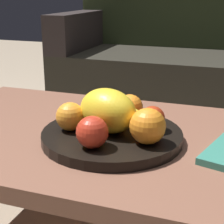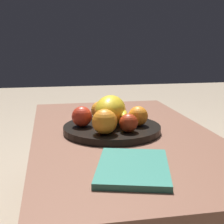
{
  "view_description": "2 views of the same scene",
  "coord_description": "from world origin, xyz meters",
  "px_view_note": "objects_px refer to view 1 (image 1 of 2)",
  "views": [
    {
      "loc": [
        0.27,
        -0.84,
        0.75
      ],
      "look_at": [
        -0.01,
        -0.04,
        0.47
      ],
      "focal_mm": 58.72,
      "sensor_mm": 36.0,
      "label": 1
    },
    {
      "loc": [
        1.13,
        -0.25,
        0.72
      ],
      "look_at": [
        -0.01,
        -0.04,
        0.47
      ],
      "focal_mm": 53.29,
      "sensor_mm": 36.0,
      "label": 2
    }
  ],
  "objects_px": {
    "orange_front": "(148,126)",
    "orange_right": "(70,116)",
    "orange_left": "(130,108)",
    "banana_bunch": "(110,114)",
    "apple_left": "(92,132)",
    "fruit_bowl": "(112,136)",
    "coffee_table": "(120,150)",
    "apple_front": "(152,119)",
    "couch": "(207,70)",
    "melon_large_front": "(108,111)"
  },
  "relations": [
    {
      "from": "orange_front",
      "to": "apple_left",
      "type": "relative_size",
      "value": 1.15
    },
    {
      "from": "couch",
      "to": "apple_front",
      "type": "xyz_separation_m",
      "value": [
        -0.01,
        -1.34,
        0.14
      ]
    },
    {
      "from": "orange_right",
      "to": "banana_bunch",
      "type": "distance_m",
      "value": 0.11
    },
    {
      "from": "coffee_table",
      "to": "apple_left",
      "type": "bearing_deg",
      "value": -96.66
    },
    {
      "from": "orange_right",
      "to": "apple_front",
      "type": "bearing_deg",
      "value": 17.69
    },
    {
      "from": "coffee_table",
      "to": "apple_left",
      "type": "height_order",
      "value": "apple_left"
    },
    {
      "from": "couch",
      "to": "fruit_bowl",
      "type": "distance_m",
      "value": 1.38
    },
    {
      "from": "coffee_table",
      "to": "orange_left",
      "type": "xyz_separation_m",
      "value": [
        0.01,
        0.05,
        0.1
      ]
    },
    {
      "from": "fruit_bowl",
      "to": "banana_bunch",
      "type": "height_order",
      "value": "banana_bunch"
    },
    {
      "from": "orange_right",
      "to": "apple_left",
      "type": "distance_m",
      "value": 0.12
    },
    {
      "from": "melon_large_front",
      "to": "orange_front",
      "type": "height_order",
      "value": "melon_large_front"
    },
    {
      "from": "fruit_bowl",
      "to": "apple_front",
      "type": "distance_m",
      "value": 0.11
    },
    {
      "from": "fruit_bowl",
      "to": "banana_bunch",
      "type": "relative_size",
      "value": 2.05
    },
    {
      "from": "fruit_bowl",
      "to": "orange_front",
      "type": "distance_m",
      "value": 0.12
    },
    {
      "from": "melon_large_front",
      "to": "orange_front",
      "type": "xyz_separation_m",
      "value": [
        0.11,
        -0.04,
        -0.01
      ]
    },
    {
      "from": "couch",
      "to": "orange_right",
      "type": "height_order",
      "value": "couch"
    },
    {
      "from": "coffee_table",
      "to": "banana_bunch",
      "type": "bearing_deg",
      "value": 157.07
    },
    {
      "from": "fruit_bowl",
      "to": "orange_front",
      "type": "height_order",
      "value": "orange_front"
    },
    {
      "from": "couch",
      "to": "orange_right",
      "type": "distance_m",
      "value": 1.42
    },
    {
      "from": "apple_left",
      "to": "couch",
      "type": "bearing_deg",
      "value": 85.72
    },
    {
      "from": "orange_left",
      "to": "melon_large_front",
      "type": "bearing_deg",
      "value": -105.87
    },
    {
      "from": "melon_large_front",
      "to": "orange_right",
      "type": "relative_size",
      "value": 2.19
    },
    {
      "from": "orange_front",
      "to": "apple_left",
      "type": "height_order",
      "value": "orange_front"
    },
    {
      "from": "couch",
      "to": "apple_front",
      "type": "height_order",
      "value": "couch"
    },
    {
      "from": "apple_front",
      "to": "banana_bunch",
      "type": "height_order",
      "value": "apple_front"
    },
    {
      "from": "couch",
      "to": "orange_right",
      "type": "bearing_deg",
      "value": -98.24
    },
    {
      "from": "coffee_table",
      "to": "orange_left",
      "type": "distance_m",
      "value": 0.11
    },
    {
      "from": "orange_right",
      "to": "apple_left",
      "type": "relative_size",
      "value": 0.98
    },
    {
      "from": "orange_left",
      "to": "banana_bunch",
      "type": "relative_size",
      "value": 0.41
    },
    {
      "from": "fruit_bowl",
      "to": "orange_right",
      "type": "height_order",
      "value": "orange_right"
    },
    {
      "from": "orange_left",
      "to": "orange_front",
      "type": "bearing_deg",
      "value": -58.56
    },
    {
      "from": "couch",
      "to": "apple_front",
      "type": "relative_size",
      "value": 27.22
    },
    {
      "from": "orange_front",
      "to": "fruit_bowl",
      "type": "bearing_deg",
      "value": 156.46
    },
    {
      "from": "orange_front",
      "to": "orange_right",
      "type": "relative_size",
      "value": 1.17
    },
    {
      "from": "apple_left",
      "to": "apple_front",
      "type": "bearing_deg",
      "value": 54.47
    },
    {
      "from": "apple_front",
      "to": "banana_bunch",
      "type": "relative_size",
      "value": 0.37
    },
    {
      "from": "fruit_bowl",
      "to": "banana_bunch",
      "type": "xyz_separation_m",
      "value": [
        -0.02,
        0.05,
        0.04
      ]
    },
    {
      "from": "apple_front",
      "to": "orange_right",
      "type": "bearing_deg",
      "value": -162.31
    },
    {
      "from": "fruit_bowl",
      "to": "orange_left",
      "type": "relative_size",
      "value": 4.95
    },
    {
      "from": "melon_large_front",
      "to": "apple_front",
      "type": "distance_m",
      "value": 0.11
    },
    {
      "from": "melon_large_front",
      "to": "banana_bunch",
      "type": "xyz_separation_m",
      "value": [
        -0.01,
        0.06,
        -0.03
      ]
    },
    {
      "from": "fruit_bowl",
      "to": "melon_large_front",
      "type": "relative_size",
      "value": 2.24
    },
    {
      "from": "couch",
      "to": "orange_left",
      "type": "height_order",
      "value": "couch"
    },
    {
      "from": "orange_front",
      "to": "couch",
      "type": "bearing_deg",
      "value": 89.94
    },
    {
      "from": "melon_large_front",
      "to": "apple_front",
      "type": "relative_size",
      "value": 2.5
    },
    {
      "from": "coffee_table",
      "to": "apple_front",
      "type": "distance_m",
      "value": 0.13
    },
    {
      "from": "orange_left",
      "to": "orange_right",
      "type": "bearing_deg",
      "value": -134.85
    },
    {
      "from": "coffee_table",
      "to": "apple_front",
      "type": "height_order",
      "value": "apple_front"
    },
    {
      "from": "fruit_bowl",
      "to": "apple_front",
      "type": "bearing_deg",
      "value": 20.41
    },
    {
      "from": "melon_large_front",
      "to": "banana_bunch",
      "type": "height_order",
      "value": "melon_large_front"
    }
  ]
}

